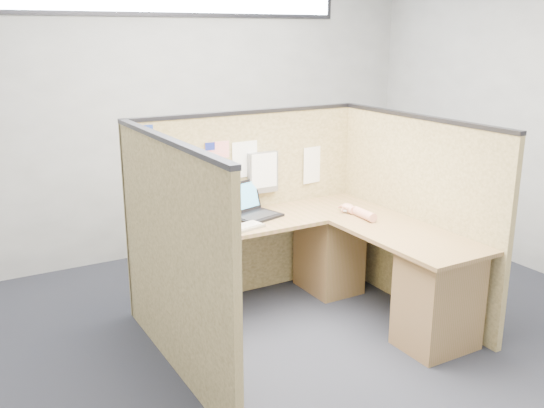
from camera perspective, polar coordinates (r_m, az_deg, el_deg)
floor at (r=4.48m, az=3.93°, el=-12.46°), size 5.00×5.00×0.00m
wall_back at (r=5.98m, az=-8.00°, el=8.77°), size 5.00×0.00×5.00m
cubicle_partitions at (r=4.51m, az=1.10°, el=-1.61°), size 2.06×1.83×1.53m
l_desk at (r=4.62m, az=3.95°, el=-6.16°), size 1.95×1.75×0.73m
laptop at (r=4.77m, az=-1.84°, el=-0.33°), size 0.41×0.43×0.26m
keyboard at (r=4.42m, az=-3.17°, el=-2.35°), size 0.43×0.23×0.03m
mouse at (r=4.89m, az=7.08°, el=-0.53°), size 0.11×0.08×0.04m
hand_forearm at (r=4.79m, az=8.17°, el=-0.74°), size 0.11×0.38×0.08m
blue_poster at (r=4.50m, az=-12.20°, el=5.64°), size 0.19×0.02×0.25m
american_flag at (r=4.72m, az=-5.44°, el=4.89°), size 0.21×0.01×0.35m
file_holder at (r=4.93m, az=-0.86°, el=3.00°), size 0.26×0.05×0.33m
paper_left at (r=4.86m, az=-2.57°, el=4.22°), size 0.23×0.01×0.29m
paper_right at (r=5.22m, az=4.04°, el=3.72°), size 0.24×0.04×0.31m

